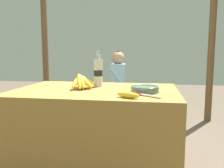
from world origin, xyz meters
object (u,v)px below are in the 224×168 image
at_px(serving_bowl, 145,89).
at_px(loose_banana_front, 128,95).
at_px(knife, 143,94).
at_px(seated_vendor, 115,82).
at_px(wooden_bench, 121,100).
at_px(support_post_far, 212,30).
at_px(support_post_near, 45,33).
at_px(banana_bunch_ripe, 82,81).
at_px(water_bottle, 98,72).
at_px(banana_bunch_green, 150,92).

distance_m(serving_bowl, loose_banana_front, 0.28).
relative_size(knife, seated_vendor, 0.19).
relative_size(knife, wooden_bench, 0.14).
bearing_deg(support_post_far, wooden_bench, -168.50).
bearing_deg(support_post_near, banana_bunch_ripe, -57.06).
xyz_separation_m(loose_banana_front, seated_vendor, (-0.37, 1.87, -0.15)).
height_order(water_bottle, loose_banana_front, water_bottle).
distance_m(water_bottle, seated_vendor, 1.40).
relative_size(water_bottle, support_post_near, 0.12).
bearing_deg(banana_bunch_ripe, support_post_far, 50.98).
relative_size(wooden_bench, support_post_near, 0.52).
height_order(water_bottle, banana_bunch_green, water_bottle).
relative_size(water_bottle, banana_bunch_green, 1.15).
relative_size(loose_banana_front, wooden_bench, 0.13).
distance_m(loose_banana_front, support_post_near, 2.77).
xyz_separation_m(loose_banana_front, support_post_near, (-1.61, 2.18, 0.61)).
bearing_deg(loose_banana_front, banana_bunch_green, 85.89).
relative_size(loose_banana_front, seated_vendor, 0.17).
height_order(seated_vendor, support_post_far, support_post_far).
bearing_deg(water_bottle, support_post_near, 127.41).
bearing_deg(banana_bunch_green, water_bottle, -108.02).
distance_m(serving_bowl, water_bottle, 0.50).
height_order(banana_bunch_ripe, knife, banana_bunch_ripe).
bearing_deg(loose_banana_front, serving_bowl, 67.64).
distance_m(wooden_bench, banana_bunch_green, 0.44).
distance_m(serving_bowl, wooden_bench, 1.75).
xyz_separation_m(banana_bunch_ripe, seated_vendor, (0.06, 1.50, -0.19)).
xyz_separation_m(support_post_near, support_post_far, (2.64, 0.00, 0.00)).
bearing_deg(wooden_bench, seated_vendor, -156.82).
distance_m(water_bottle, support_post_near, 2.17).
bearing_deg(wooden_bench, serving_bowl, -76.60).
bearing_deg(knife, banana_bunch_green, 123.72).
distance_m(seated_vendor, support_post_near, 1.48).
distance_m(knife, wooden_bench, 1.89).
distance_m(loose_banana_front, seated_vendor, 1.91).
xyz_separation_m(banana_bunch_green, support_post_far, (0.90, 0.27, 0.91)).
relative_size(banana_bunch_ripe, wooden_bench, 0.21).
relative_size(serving_bowl, wooden_bench, 0.15).
bearing_deg(support_post_far, water_bottle, -128.93).
bearing_deg(serving_bowl, loose_banana_front, -112.36).
bearing_deg(wooden_bench, knife, -77.92).
relative_size(banana_bunch_green, support_post_far, 0.10).
xyz_separation_m(serving_bowl, support_post_far, (0.93, 1.92, 0.61)).
bearing_deg(wooden_bench, loose_banana_front, -81.50).
height_order(wooden_bench, seated_vendor, seated_vendor).
height_order(banana_bunch_ripe, wooden_bench, banana_bunch_ripe).
height_order(seated_vendor, support_post_near, support_post_near).
bearing_deg(water_bottle, banana_bunch_green, 71.98).
bearing_deg(banana_bunch_ripe, wooden_bench, 84.55).
xyz_separation_m(banana_bunch_ripe, serving_bowl, (0.54, -0.11, -0.04)).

